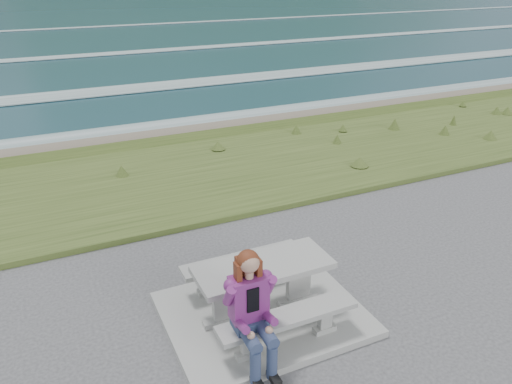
% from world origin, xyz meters
% --- Properties ---
extents(concrete_slab, '(2.60, 2.10, 0.10)m').
position_xyz_m(concrete_slab, '(0.00, 0.00, 0.05)').
color(concrete_slab, '#A8A8A3').
rests_on(concrete_slab, ground).
extents(picnic_table, '(1.80, 0.75, 0.75)m').
position_xyz_m(picnic_table, '(0.00, 0.00, 0.68)').
color(picnic_table, '#A8A8A3').
rests_on(picnic_table, concrete_slab).
extents(bench_landward, '(1.80, 0.35, 0.45)m').
position_xyz_m(bench_landward, '(0.00, -0.70, 0.45)').
color(bench_landward, '#A8A8A3').
rests_on(bench_landward, concrete_slab).
extents(bench_seaward, '(1.80, 0.35, 0.45)m').
position_xyz_m(bench_seaward, '(0.00, 0.70, 0.45)').
color(bench_seaward, '#A8A8A3').
rests_on(bench_seaward, concrete_slab).
extents(grass_verge, '(160.00, 4.50, 0.22)m').
position_xyz_m(grass_verge, '(0.00, 5.00, 0.00)').
color(grass_verge, '#35491B').
rests_on(grass_verge, ground).
extents(shore_drop, '(160.00, 0.80, 2.20)m').
position_xyz_m(shore_drop, '(0.00, 7.90, 0.00)').
color(shore_drop, '#65584C').
rests_on(shore_drop, ground).
extents(ocean, '(1600.00, 1600.00, 0.09)m').
position_xyz_m(ocean, '(0.00, 25.09, -1.74)').
color(ocean, '#1D4654').
rests_on(ocean, ground).
extents(seated_woman, '(0.43, 0.75, 1.46)m').
position_xyz_m(seated_woman, '(-0.51, -0.84, 0.64)').
color(seated_woman, navy).
rests_on(seated_woman, concrete_slab).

